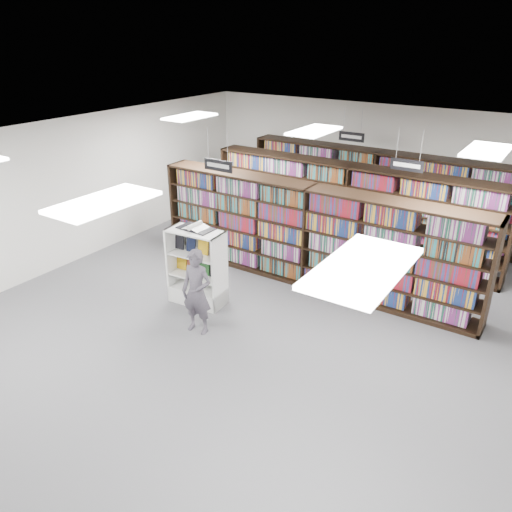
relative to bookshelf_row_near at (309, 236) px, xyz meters
The scene contains 18 objects.
floor 2.26m from the bookshelf_row_near, 90.00° to the right, with size 12.00×12.00×0.00m, color #48484C.
ceiling 2.94m from the bookshelf_row_near, 90.00° to the right, with size 10.00×12.00×0.10m, color silver.
wall_back 4.04m from the bookshelf_row_near, 90.00° to the left, with size 10.00×0.10×3.20m, color white.
wall_left 5.41m from the bookshelf_row_near, 158.20° to the right, with size 0.10×12.00×3.20m, color white.
bookshelf_row_near is the anchor object (origin of this frame).
bookshelf_row_mid 2.00m from the bookshelf_row_near, 90.00° to the left, with size 7.00×0.60×2.10m.
bookshelf_row_far 3.70m from the bookshelf_row_near, 90.00° to the left, with size 7.00×0.60×2.10m.
aisle_sign_left 2.33m from the bookshelf_row_near, 146.29° to the right, with size 0.65×0.02×0.80m.
aisle_sign_right 2.33m from the bookshelf_row_near, 33.67° to the left, with size 0.65×0.02×0.80m.
aisle_sign_center 3.38m from the bookshelf_row_near, 99.46° to the left, with size 0.65×0.02×0.80m.
troffer_front_center 5.43m from the bookshelf_row_near, 90.00° to the right, with size 0.60×1.20×0.04m, color white.
troffer_front_right 6.20m from the bookshelf_row_near, 59.04° to the right, with size 0.60×1.20×0.04m, color white.
troffer_back_left 3.67m from the bookshelf_row_near, behind, with size 0.60×1.20×0.04m, color white.
troffer_back_center 2.11m from the bookshelf_row_near, ahead, with size 0.60×1.20×0.04m, color white.
troffer_back_right 3.67m from the bookshelf_row_near, ahead, with size 0.60×1.20×0.04m, color white.
endcap_display 2.40m from the bookshelf_row_near, 126.88° to the right, with size 1.12×0.63×1.50m.
open_book 2.37m from the bookshelf_row_near, 128.46° to the right, with size 0.69×0.41×0.13m.
shopper 2.81m from the bookshelf_row_near, 105.28° to the right, with size 0.56×0.37×1.54m, color #524D58.
Camera 1 is at (4.24, -6.43, 4.88)m, focal length 35.00 mm.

